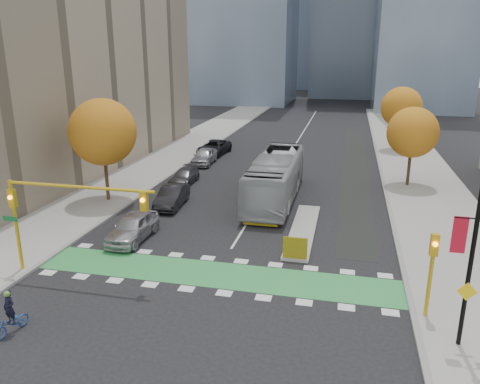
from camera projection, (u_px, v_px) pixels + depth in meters
The scene contains 24 objects.
ground at pixel (207, 287), 24.04m from camera, with size 300.00×300.00×0.00m, color black.
sidewalk_west at pixel (135, 175), 45.59m from camera, with size 7.00×120.00×0.15m, color gray.
sidewalk_east at pixel (428, 193), 39.74m from camera, with size 7.00×120.00×0.15m, color gray.
curb_west at pixel (168, 177), 44.83m from camera, with size 0.30×120.00×0.16m, color gray.
curb_east at pixel (385, 190), 40.49m from camera, with size 0.30×120.00×0.16m, color gray.
bike_crossing at pixel (215, 274), 25.44m from camera, with size 20.00×3.00×0.01m, color #2E8F43.
centre_line at pixel (296, 143), 61.33m from camera, with size 0.15×70.00×0.01m, color silver.
bike_lane_paint at pixel (355, 164), 50.38m from camera, with size 2.50×50.00×0.01m, color black.
median_island at pixel (303, 230), 31.54m from camera, with size 1.60×10.00×0.16m, color gray.
hazard_board at pixel (295, 248), 26.86m from camera, with size 1.40×0.12×1.30m, color yellow.
building_west at pixel (37, 42), 46.13m from camera, with size 16.00×44.00×25.00m, color gray.
tree_west at pixel (103, 132), 36.20m from camera, with size 5.20×5.20×8.22m.
tree_east_near at pixel (413, 132), 40.54m from camera, with size 4.40×4.40×7.08m.
tree_east_far at pixel (401, 107), 55.23m from camera, with size 4.80×4.80×7.65m.
traffic_signal_west at pixel (56, 205), 24.11m from camera, with size 8.53×0.56×5.20m.
traffic_signal_east at pixel (432, 263), 20.50m from camera, with size 0.35×0.43×4.10m.
banner_lamppost at pixel (474, 243), 17.88m from camera, with size 1.65×0.36×8.28m.
cyclist at pixel (11, 319), 19.98m from camera, with size 0.93×1.82×2.00m.
bus at pixel (276, 177), 37.66m from camera, with size 3.15×13.47×3.75m, color #9BA0A2.
parked_car_a at pixel (133, 227), 29.87m from camera, with size 2.00×4.97×1.69m, color #A4A3A8.
parked_car_b at pixel (172, 197), 36.33m from camera, with size 1.69×4.83×1.59m, color black.
parked_car_c at pixel (184, 176), 42.66m from camera, with size 1.87×4.61×1.34m, color #444347.
parked_car_d at pixel (214, 147), 54.65m from camera, with size 2.72×5.89×1.64m, color black.
parked_car_e at pixel (204, 156), 49.90m from camera, with size 2.02×5.03×1.71m, color #A5A4AA.
Camera 1 is at (6.52, -20.64, 11.67)m, focal length 35.00 mm.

